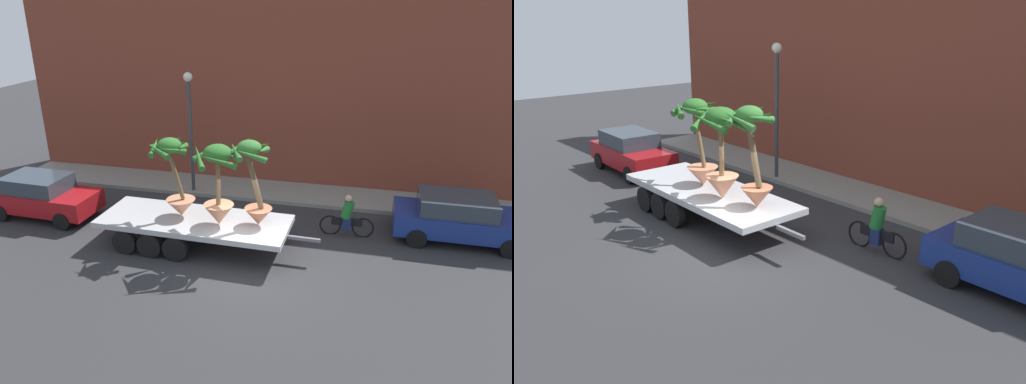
% 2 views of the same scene
% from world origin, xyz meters
% --- Properties ---
extents(ground_plane, '(60.00, 60.00, 0.00)m').
position_xyz_m(ground_plane, '(0.00, 0.00, 0.00)').
color(ground_plane, '#2D2D30').
extents(sidewalk, '(24.00, 2.20, 0.15)m').
position_xyz_m(sidewalk, '(0.00, 6.10, 0.07)').
color(sidewalk, gray).
rests_on(sidewalk, ground).
extents(building_facade, '(24.00, 1.20, 8.07)m').
position_xyz_m(building_facade, '(0.00, 7.80, 4.04)').
color(building_facade, brown).
rests_on(building_facade, ground).
extents(flatbed_trailer, '(7.20, 2.44, 0.98)m').
position_xyz_m(flatbed_trailer, '(-2.40, 1.04, 0.77)').
color(flatbed_trailer, '#B7BABF').
rests_on(flatbed_trailer, ground).
extents(potted_palm_rear, '(1.60, 1.67, 2.60)m').
position_xyz_m(potted_palm_rear, '(-1.23, 0.86, 2.31)').
color(potted_palm_rear, tan).
rests_on(potted_palm_rear, flatbed_trailer).
extents(potted_palm_middle, '(1.51, 1.54, 2.60)m').
position_xyz_m(potted_palm_middle, '(-2.77, 1.18, 2.27)').
color(potted_palm_middle, tan).
rests_on(potted_palm_middle, flatbed_trailer).
extents(potted_palm_front, '(1.49, 1.47, 2.72)m').
position_xyz_m(potted_palm_front, '(-0.17, 1.11, 2.38)').
color(potted_palm_front, '#B26647').
rests_on(potted_palm_front, flatbed_trailer).
extents(cyclist, '(1.84, 0.36, 1.54)m').
position_xyz_m(cyclist, '(2.64, 2.94, 0.67)').
color(cyclist, black).
rests_on(cyclist, ground).
extents(trailing_car, '(4.09, 1.97, 1.58)m').
position_xyz_m(trailing_car, '(-8.43, 1.90, 0.82)').
color(trailing_car, maroon).
rests_on(trailing_car, ground).
extents(street_lamp, '(0.36, 0.36, 4.83)m').
position_xyz_m(street_lamp, '(-3.80, 5.30, 3.23)').
color(street_lamp, '#383D42').
rests_on(street_lamp, sidewalk).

